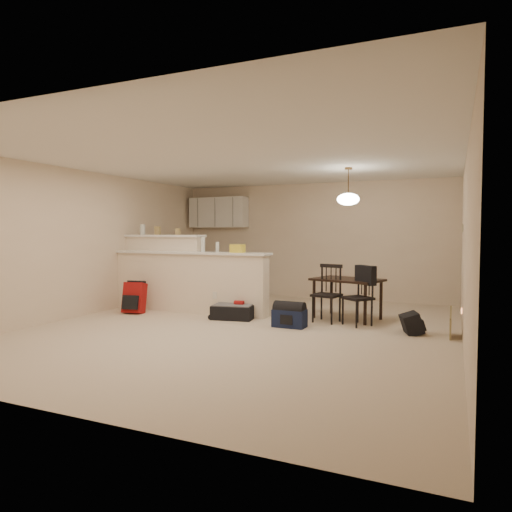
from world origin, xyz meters
The scene contains 20 objects.
room centered at (0.00, 0.00, 1.25)m, with size 7.00×7.02×2.50m.
breakfast_bar centered at (-1.76, 0.98, 0.61)m, with size 3.08×0.58×1.39m.
upper_cabinets centered at (-2.20, 3.32, 1.90)m, with size 1.40×0.34×0.70m, color white.
kitchen_counter centered at (-2.00, 3.19, 0.45)m, with size 1.80×0.60×0.90m, color white.
thermostat centered at (2.98, 1.55, 1.50)m, with size 0.02×0.12×0.12m, color beige.
jar centered at (-2.69, 1.12, 1.49)m, with size 0.10×0.10×0.20m, color silver.
cereal_box centered at (-2.34, 1.12, 1.47)m, with size 0.10×0.07×0.16m, color #9E8751.
small_box centered at (-1.88, 1.12, 1.45)m, with size 0.08×0.06×0.12m, color #9E8751.
bottle_a centered at (-1.21, 0.90, 1.22)m, with size 0.07×0.07×0.26m, color silver.
bottle_b centered at (-0.92, 0.90, 1.18)m, with size 0.06×0.06×0.18m, color silver.
bag_lump centered at (-0.53, 0.90, 1.16)m, with size 0.22×0.18×0.14m, color #9E8751.
dining_table centered at (1.26, 1.37, 0.59)m, with size 1.23×0.98×0.67m.
pendant_lamp centered at (1.26, 1.37, 1.99)m, with size 0.36×0.36×0.62m.
dining_chair_near centered at (1.02, 0.97, 0.46)m, with size 0.40×0.38×0.92m, color black, non-canonical shape.
dining_chair_far centered at (1.52, 0.90, 0.45)m, with size 0.40×0.38×0.90m, color black, non-canonical shape.
suitcase centered at (-0.48, 0.61, 0.11)m, with size 0.67×0.43×0.23m, color black.
red_backpack centered at (-2.33, 0.40, 0.27)m, with size 0.36×0.22×0.54m, color #9F1211.
navy_duffel centered at (0.60, 0.36, 0.13)m, with size 0.49×0.27×0.27m, color #121C3B.
black_daypack centered at (2.34, 0.61, 0.14)m, with size 0.33×0.23×0.29m, color black.
cardboard_sheet centered at (2.85, 0.61, 0.18)m, with size 0.47×0.02×0.36m, color #9E8751.
Camera 1 is at (2.88, -6.12, 1.44)m, focal length 32.00 mm.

